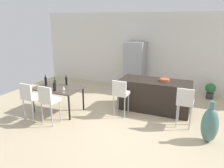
# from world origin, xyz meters

# --- Properties ---
(ground_plane) EXTENTS (10.00, 10.00, 0.00)m
(ground_plane) POSITION_xyz_m (0.00, 0.00, 0.00)
(ground_plane) COLOR #C6B28E
(back_wall) EXTENTS (10.00, 0.12, 2.90)m
(back_wall) POSITION_xyz_m (0.00, 3.06, 1.45)
(back_wall) COLOR silver
(back_wall) RESTS_ON ground_plane
(kitchen_island) EXTENTS (2.07, 0.87, 0.92)m
(kitchen_island) POSITION_xyz_m (0.36, 0.88, 0.46)
(kitchen_island) COLOR black
(kitchen_island) RESTS_ON ground_plane
(bar_chair_left) EXTENTS (0.40, 0.40, 1.05)m
(bar_chair_left) POSITION_xyz_m (-0.42, 0.06, 0.70)
(bar_chair_left) COLOR silver
(bar_chair_left) RESTS_ON ground_plane
(bar_chair_middle) EXTENTS (0.40, 0.40, 1.05)m
(bar_chair_middle) POSITION_xyz_m (1.31, 0.06, 0.70)
(bar_chair_middle) COLOR silver
(bar_chair_middle) RESTS_ON ground_plane
(dining_table) EXTENTS (1.37, 0.86, 0.74)m
(dining_table) POSITION_xyz_m (-2.21, -0.38, 0.67)
(dining_table) COLOR #4C4238
(dining_table) RESTS_ON ground_plane
(dining_chair_near) EXTENTS (0.42, 0.42, 1.05)m
(dining_chair_near) POSITION_xyz_m (-2.52, -1.17, 0.70)
(dining_chair_near) COLOR silver
(dining_chair_near) RESTS_ON ground_plane
(dining_chair_far) EXTENTS (0.42, 0.42, 1.05)m
(dining_chair_far) POSITION_xyz_m (-1.90, -1.17, 0.70)
(dining_chair_far) COLOR silver
(dining_chair_far) RESTS_ON ground_plane
(wine_bottle_inner) EXTENTS (0.08, 0.08, 0.28)m
(wine_bottle_inner) POSITION_xyz_m (-2.10, -0.66, 0.85)
(wine_bottle_inner) COLOR black
(wine_bottle_inner) RESTS_ON dining_table
(wine_bottle_end) EXTENTS (0.07, 0.07, 0.32)m
(wine_bottle_end) POSITION_xyz_m (-2.66, -0.34, 0.87)
(wine_bottle_end) COLOR black
(wine_bottle_end) RESTS_ON dining_table
(wine_bottle_near) EXTENTS (0.07, 0.07, 0.29)m
(wine_bottle_near) POSITION_xyz_m (-2.31, -0.35, 0.85)
(wine_bottle_near) COLOR #194723
(wine_bottle_near) RESTS_ON dining_table
(wine_bottle_left) EXTENTS (0.06, 0.06, 0.31)m
(wine_bottle_left) POSITION_xyz_m (-2.13, -0.05, 0.87)
(wine_bottle_left) COLOR black
(wine_bottle_left) RESTS_ON dining_table
(wine_glass_middle) EXTENTS (0.07, 0.07, 0.17)m
(wine_glass_middle) POSITION_xyz_m (-1.77, -0.68, 0.86)
(wine_glass_middle) COLOR silver
(wine_glass_middle) RESTS_ON dining_table
(refrigerator) EXTENTS (0.72, 0.68, 1.84)m
(refrigerator) POSITION_xyz_m (-0.84, 2.62, 0.92)
(refrigerator) COLOR #939699
(refrigerator) RESTS_ON ground_plane
(fruit_bowl) EXTENTS (0.28, 0.28, 0.07)m
(fruit_bowl) POSITION_xyz_m (0.62, 0.92, 0.96)
(fruit_bowl) COLOR #C6512D
(fruit_bowl) RESTS_ON kitchen_island
(floor_vase) EXTENTS (0.37, 0.37, 0.96)m
(floor_vase) POSITION_xyz_m (1.91, -0.45, 0.41)
(floor_vase) COLOR #47706B
(floor_vase) RESTS_ON ground_plane
(potted_plant) EXTENTS (0.34, 0.34, 0.55)m
(potted_plant) POSITION_xyz_m (1.89, 2.61, 0.31)
(potted_plant) COLOR #38383D
(potted_plant) RESTS_ON ground_plane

